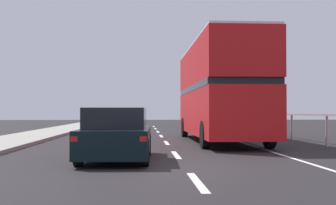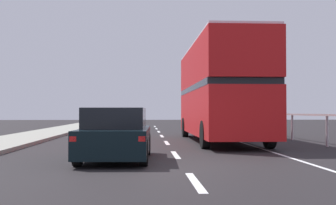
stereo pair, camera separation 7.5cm
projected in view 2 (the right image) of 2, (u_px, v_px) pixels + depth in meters
ground_plane at (182, 166)px, 10.71m from camera, size 73.25×120.00×0.10m
lane_paint_markings at (210, 141)px, 19.23m from camera, size 3.37×46.00×0.01m
bridge_side_railing at (292, 119)px, 20.05m from camera, size 0.10×42.00×1.23m
double_decker_bus_red at (220, 90)px, 18.95m from camera, size 2.64×10.29×4.28m
hatchback_car_near at (116, 135)px, 11.70m from camera, size 1.92×4.15×1.42m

